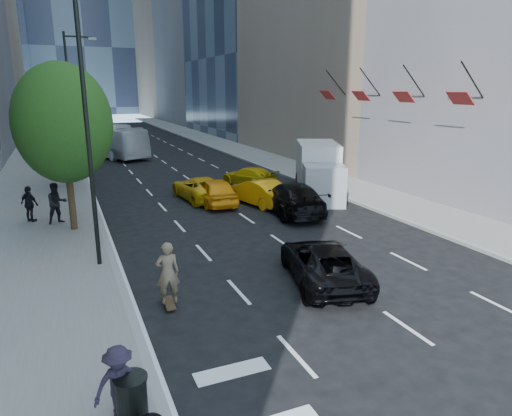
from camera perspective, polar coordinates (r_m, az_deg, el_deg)
name	(u,v)px	position (r m, az deg, el deg)	size (l,w,h in m)	color
ground	(306,280)	(16.18, 6.22, -8.90)	(160.00, 160.00, 0.00)	black
sidewalk_left	(43,165)	(43.37, -25.07, 4.89)	(6.00, 120.00, 0.15)	slate
sidewalk_right	(248,153)	(46.69, -1.03, 6.88)	(4.00, 120.00, 0.15)	slate
tower_right_far	(185,5)	(116.18, -8.90, 23.77)	(20.00, 24.00, 50.00)	#86725C
lamp_near	(91,108)	(16.91, -19.96, 11.68)	(2.13, 0.22, 10.00)	black
lamp_far	(73,98)	(34.89, -21.92, 12.65)	(2.13, 0.22, 10.00)	black
tree_near	(63,124)	(21.92, -22.94, 9.70)	(4.20, 4.20, 7.46)	#2D2311
tree_mid	(60,107)	(31.89, -23.26, 11.52)	(4.50, 4.50, 7.99)	#2D2311
tree_far	(60,110)	(44.91, -23.32, 11.23)	(3.90, 3.90, 6.92)	#2D2311
traffic_signal	(68,110)	(52.92, -22.47, 11.25)	(2.48, 0.53, 5.20)	black
facade_flags	(383,93)	(29.11, 15.59, 13.68)	(1.85, 13.30, 2.05)	black
skateboarder	(168,277)	(14.10, -10.95, -8.47)	(0.71, 0.46, 1.94)	brown
black_sedan_lincoln	(323,262)	(15.91, 8.41, -6.73)	(2.27, 4.92, 1.37)	black
black_sedan_mercedes	(292,198)	(24.24, 4.52, 1.26)	(2.32, 5.70, 1.66)	black
taxi_a	(215,191)	(26.22, -5.16, 2.13)	(1.80, 4.47, 1.52)	orange
taxi_b	(258,192)	(26.04, 0.29, 2.03)	(1.54, 4.43, 1.46)	orange
taxi_c	(200,188)	(27.51, -7.03, 2.50)	(2.25, 4.87, 1.35)	#E3AA0B
taxi_d	(249,176)	(31.19, -0.89, 3.97)	(1.77, 4.35, 1.26)	gold
city_bus	(108,140)	(46.95, -18.05, 8.05)	(2.64, 11.26, 3.14)	silver
box_truck	(319,170)	(28.41, 7.87, 4.77)	(4.83, 7.00, 3.16)	#BABABA
pedestrian_a	(57,203)	(23.81, -23.64, 0.56)	(0.96, 0.75, 1.97)	black
pedestrian_b	(30,204)	(24.64, -26.45, 0.44)	(1.03, 0.43, 1.76)	black
pedestrian_c	(119,383)	(9.80, -16.73, -20.27)	(1.02, 0.59, 1.58)	black
trash_can	(132,399)	(9.92, -15.26, -22.07)	(0.60, 0.60, 0.91)	black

